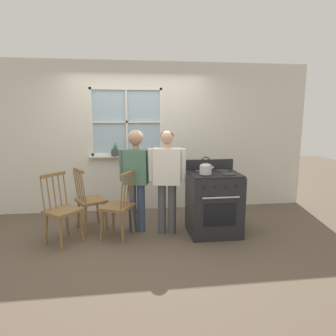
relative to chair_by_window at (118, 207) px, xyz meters
The scene contains 10 objects.
ground_plane 0.57m from the chair_by_window, 12.80° to the right, with size 16.00×16.00×0.00m, color brown.
wall_back 1.62m from the chair_by_window, 75.40° to the left, with size 6.40×0.16×2.70m.
chair_by_window is the anchor object (origin of this frame).
chair_near_wall 0.58m from the chair_by_window, 140.04° to the left, with size 0.55×0.56×0.97m.
chair_center_cluster 0.77m from the chair_by_window, behind, with size 0.58×0.58×0.97m.
person_elderly_left 0.60m from the chair_by_window, 38.96° to the left, with size 0.51×0.30×1.54m.
person_teen_center 0.85m from the chair_by_window, ahead, with size 0.56×0.28×1.54m.
stove 1.40m from the chair_by_window, ahead, with size 0.74×0.68×1.08m.
kettle 1.37m from the chair_by_window, ahead, with size 0.21×0.17×0.25m.
potted_plant 1.40m from the chair_by_window, 93.80° to the left, with size 0.13×0.13×0.26m.
Camera 1 is at (-0.17, -4.11, 1.76)m, focal length 32.00 mm.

